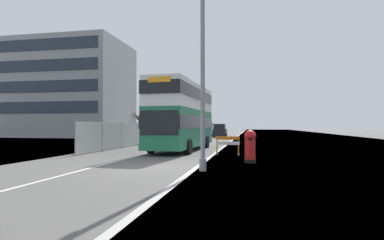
{
  "coord_description": "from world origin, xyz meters",
  "views": [
    {
      "loc": [
        4.19,
        -12.93,
        1.84
      ],
      "look_at": [
        0.48,
        6.18,
        2.2
      ],
      "focal_mm": 28.64,
      "sensor_mm": 36.0,
      "label": 1
    }
  ],
  "objects_px": {
    "double_decker_bus": "(183,116)",
    "car_receding_far": "(208,130)",
    "car_oncoming_near": "(192,132)",
    "lamppost_foreground": "(203,81)",
    "car_receding_mid": "(220,131)",
    "red_pillar_postbox": "(250,145)",
    "roadworks_barrier": "(228,144)"
  },
  "relations": [
    {
      "from": "car_receding_mid",
      "to": "red_pillar_postbox",
      "type": "bearing_deg",
      "value": -81.69
    },
    {
      "from": "double_decker_bus",
      "to": "roadworks_barrier",
      "type": "relative_size",
      "value": 7.12
    },
    {
      "from": "red_pillar_postbox",
      "to": "car_receding_mid",
      "type": "height_order",
      "value": "car_receding_mid"
    },
    {
      "from": "lamppost_foreground",
      "to": "car_receding_far",
      "type": "height_order",
      "value": "lamppost_foreground"
    },
    {
      "from": "lamppost_foreground",
      "to": "car_oncoming_near",
      "type": "distance_m",
      "value": 29.61
    },
    {
      "from": "lamppost_foreground",
      "to": "roadworks_barrier",
      "type": "distance_m",
      "value": 7.39
    },
    {
      "from": "car_receding_far",
      "to": "double_decker_bus",
      "type": "bearing_deg",
      "value": -85.47
    },
    {
      "from": "lamppost_foreground",
      "to": "red_pillar_postbox",
      "type": "bearing_deg",
      "value": 58.95
    },
    {
      "from": "red_pillar_postbox",
      "to": "car_receding_far",
      "type": "height_order",
      "value": "car_receding_far"
    },
    {
      "from": "car_receding_mid",
      "to": "car_receding_far",
      "type": "height_order",
      "value": "car_receding_far"
    },
    {
      "from": "car_receding_far",
      "to": "car_oncoming_near",
      "type": "bearing_deg",
      "value": -91.38
    },
    {
      "from": "double_decker_bus",
      "to": "car_receding_far",
      "type": "bearing_deg",
      "value": 94.53
    },
    {
      "from": "lamppost_foreground",
      "to": "red_pillar_postbox",
      "type": "distance_m",
      "value": 4.56
    },
    {
      "from": "lamppost_foreground",
      "to": "double_decker_bus",
      "type": "bearing_deg",
      "value": 107.17
    },
    {
      "from": "double_decker_bus",
      "to": "car_receding_mid",
      "type": "bearing_deg",
      "value": 89.68
    },
    {
      "from": "car_receding_mid",
      "to": "roadworks_barrier",
      "type": "bearing_deg",
      "value": -83.31
    },
    {
      "from": "lamppost_foreground",
      "to": "car_oncoming_near",
      "type": "xyz_separation_m",
      "value": [
        -6.03,
        28.87,
        -2.71
      ]
    },
    {
      "from": "double_decker_bus",
      "to": "car_receding_far",
      "type": "distance_m",
      "value": 32.79
    },
    {
      "from": "roadworks_barrier",
      "to": "car_oncoming_near",
      "type": "xyz_separation_m",
      "value": [
        -6.52,
        22.09,
        0.21
      ]
    },
    {
      "from": "lamppost_foreground",
      "to": "car_receding_mid",
      "type": "relative_size",
      "value": 1.94
    },
    {
      "from": "red_pillar_postbox",
      "to": "roadworks_barrier",
      "type": "distance_m",
      "value": 3.91
    },
    {
      "from": "double_decker_bus",
      "to": "car_receding_far",
      "type": "xyz_separation_m",
      "value": [
        -2.59,
        32.65,
        -1.51
      ]
    },
    {
      "from": "roadworks_barrier",
      "to": "car_oncoming_near",
      "type": "height_order",
      "value": "car_oncoming_near"
    },
    {
      "from": "car_oncoming_near",
      "to": "lamppost_foreground",
      "type": "bearing_deg",
      "value": -78.21
    },
    {
      "from": "lamppost_foreground",
      "to": "car_receding_far",
      "type": "xyz_separation_m",
      "value": [
        -5.69,
        42.7,
        -2.56
      ]
    },
    {
      "from": "car_oncoming_near",
      "to": "car_receding_far",
      "type": "bearing_deg",
      "value": 88.62
    },
    {
      "from": "car_oncoming_near",
      "to": "double_decker_bus",
      "type": "bearing_deg",
      "value": -81.18
    },
    {
      "from": "double_decker_bus",
      "to": "lamppost_foreground",
      "type": "height_order",
      "value": "lamppost_foreground"
    },
    {
      "from": "double_decker_bus",
      "to": "car_receding_far",
      "type": "relative_size",
      "value": 2.29
    },
    {
      "from": "lamppost_foreground",
      "to": "car_receding_mid",
      "type": "xyz_separation_m",
      "value": [
        -2.96,
        36.22,
        -2.66
      ]
    },
    {
      "from": "red_pillar_postbox",
      "to": "car_receding_far",
      "type": "bearing_deg",
      "value": 100.83
    },
    {
      "from": "red_pillar_postbox",
      "to": "car_oncoming_near",
      "type": "distance_m",
      "value": 26.93
    }
  ]
}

